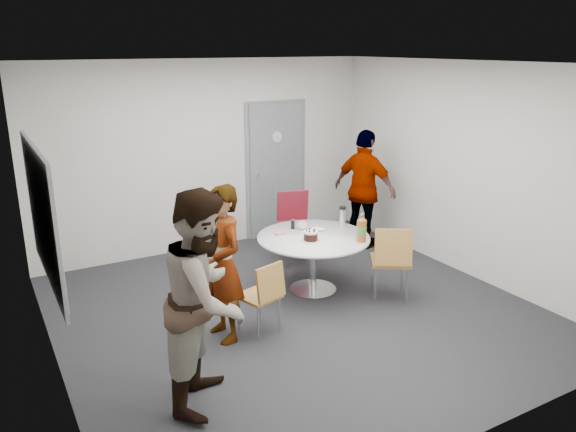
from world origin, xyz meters
TOP-DOWN VIEW (x-y plane):
  - floor at (0.00, 0.00)m, footprint 5.00×5.00m
  - ceiling at (0.00, 0.00)m, footprint 5.00×5.00m
  - wall_back at (0.00, 2.50)m, footprint 5.00×0.00m
  - wall_left at (-2.50, 0.00)m, footprint 0.00×5.00m
  - wall_right at (2.50, 0.00)m, footprint 0.00×5.00m
  - wall_front at (0.00, -2.50)m, footprint 5.00×0.00m
  - door at (1.10, 2.48)m, footprint 1.02×0.17m
  - whiteboard at (-2.46, 0.20)m, footprint 0.04×1.90m
  - table at (0.50, 0.36)m, footprint 1.34×1.34m
  - chair_near_left at (-0.54, -0.27)m, footprint 0.46×0.49m
  - chair_near_right at (1.08, -0.32)m, footprint 0.62×0.63m
  - chair_far at (0.80, 1.41)m, footprint 0.57×0.61m
  - person_main at (-0.92, -0.13)m, footprint 0.41×0.60m
  - person_left at (-1.45, -1.01)m, footprint 1.09×1.13m
  - person_right at (1.95, 1.36)m, footprint 0.74×1.10m

SIDE VIEW (x-z plane):
  - floor at x=0.00m, z-range 0.00..0.00m
  - chair_near_left at x=-0.54m, z-range 0.08..0.86m
  - chair_near_right at x=1.08m, z-range 0.10..1.02m
  - chair_far at x=0.80m, z-range 0.11..1.07m
  - table at x=0.50m, z-range 0.09..1.13m
  - person_main at x=-0.92m, z-range 0.00..1.60m
  - person_right at x=1.95m, z-range 0.00..1.73m
  - person_left at x=-1.45m, z-range 0.00..1.83m
  - door at x=1.10m, z-range -0.03..2.09m
  - wall_back at x=0.00m, z-range -1.15..3.85m
  - wall_left at x=-2.50m, z-range -1.15..3.85m
  - wall_right at x=2.50m, z-range -1.15..3.85m
  - wall_front at x=0.00m, z-range -1.15..3.85m
  - whiteboard at x=-2.46m, z-range 0.82..2.08m
  - ceiling at x=0.00m, z-range 2.70..2.70m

